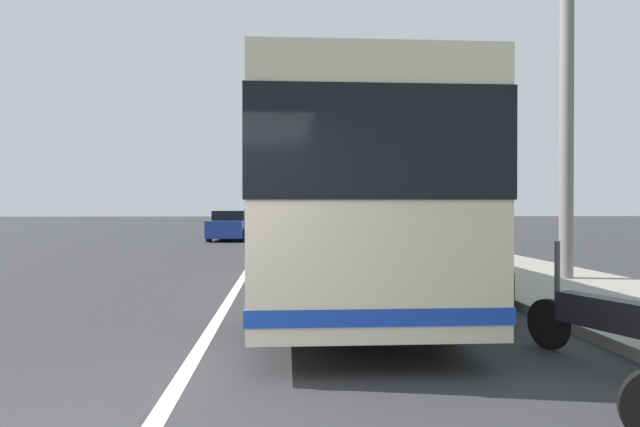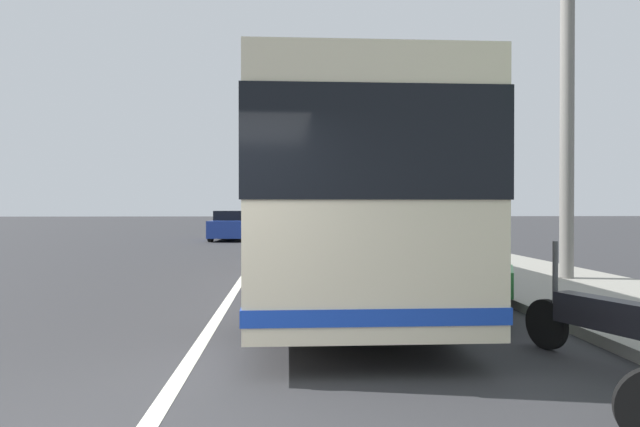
% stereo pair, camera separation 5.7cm
% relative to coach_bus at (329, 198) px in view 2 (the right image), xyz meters
% --- Properties ---
extents(sidewalk_curb, '(110.00, 3.60, 0.14)m').
position_rel_coach_bus_xyz_m(sidewalk_curb, '(2.51, -4.57, -1.74)').
color(sidewalk_curb, gray).
rests_on(sidewalk_curb, ground).
extents(lane_divider_line, '(110.00, 0.16, 0.01)m').
position_rel_coach_bus_xyz_m(lane_divider_line, '(2.51, 1.84, -1.80)').
color(lane_divider_line, silver).
rests_on(lane_divider_line, ground).
extents(coach_bus, '(11.96, 2.59, 3.13)m').
position_rel_coach_bus_xyz_m(coach_bus, '(0.00, 0.00, 0.00)').
color(coach_bus, beige).
rests_on(coach_bus, ground).
extents(motorcycle_nearest_curb, '(2.12, 0.84, 1.23)m').
position_rel_coach_bus_xyz_m(motorcycle_nearest_curb, '(-5.61, -2.39, -1.35)').
color(motorcycle_nearest_curb, black).
rests_on(motorcycle_nearest_curb, ground).
extents(motorcycle_mid_row, '(2.05, 0.88, 1.26)m').
position_rel_coach_bus_xyz_m(motorcycle_mid_row, '(-3.16, -2.30, -1.34)').
color(motorcycle_mid_row, black).
rests_on(motorcycle_mid_row, ground).
extents(motorcycle_far_end, '(2.19, 0.71, 1.25)m').
position_rel_coach_bus_xyz_m(motorcycle_far_end, '(-0.33, -2.37, -1.34)').
color(motorcycle_far_end, black).
rests_on(motorcycle_far_end, ground).
extents(car_oncoming, '(4.21, 1.94, 1.34)m').
position_rel_coach_bus_xyz_m(car_oncoming, '(30.71, 4.13, -1.15)').
color(car_oncoming, '#2D7238').
rests_on(car_oncoming, ground).
extents(car_behind_bus, '(4.09, 1.98, 1.48)m').
position_rel_coach_bus_xyz_m(car_behind_bus, '(17.15, 3.65, -1.10)').
color(car_behind_bus, navy).
rests_on(car_behind_bus, ground).
extents(car_side_street, '(4.68, 2.07, 1.55)m').
position_rel_coach_bus_xyz_m(car_side_street, '(45.80, 4.16, -1.08)').
color(car_side_street, gold).
rests_on(car_side_street, ground).
extents(utility_pole, '(0.28, 0.28, 7.17)m').
position_rel_coach_bus_xyz_m(utility_pole, '(0.31, -5.02, 1.78)').
color(utility_pole, slate).
rests_on(utility_pole, ground).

